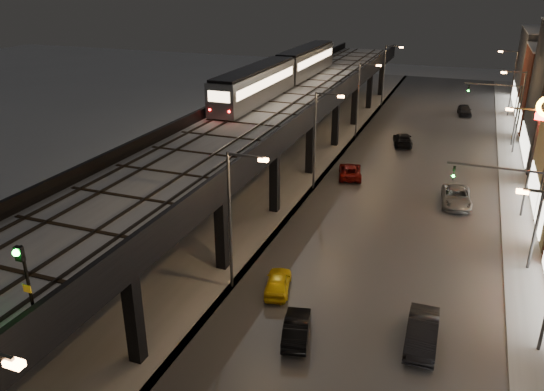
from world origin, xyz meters
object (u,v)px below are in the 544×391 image
(car_onc_silver, at_px, (422,333))
(car_onc_dark, at_px, (456,198))
(car_near_white, at_px, (297,329))
(car_mid_silver, at_px, (350,171))
(car_mid_dark, at_px, (403,140))
(subway_train, at_px, (284,71))
(car_onc_red, at_px, (465,110))
(car_taxi, at_px, (278,283))
(rail_signal, at_px, (23,268))

(car_onc_silver, bearing_deg, car_onc_dark, 86.05)
(car_near_white, xyz_separation_m, car_mid_silver, (-2.93, 25.54, 0.01))
(car_mid_silver, xyz_separation_m, car_mid_dark, (3.33, 12.54, 0.07))
(car_near_white, bearing_deg, subway_train, -82.39)
(car_near_white, height_order, car_onc_red, car_onc_red)
(car_taxi, height_order, car_onc_silver, car_onc_silver)
(car_onc_red, bearing_deg, subway_train, -141.83)
(car_taxi, relative_size, car_mid_silver, 0.80)
(subway_train, height_order, car_mid_dark, subway_train)
(car_onc_silver, bearing_deg, rail_signal, -138.91)
(car_onc_red, bearing_deg, car_mid_silver, -115.72)
(subway_train, distance_m, car_mid_silver, 15.95)
(car_onc_dark, distance_m, car_onc_red, 33.79)
(rail_signal, distance_m, car_onc_red, 68.25)
(car_taxi, distance_m, car_onc_silver, 9.20)
(rail_signal, height_order, car_taxi, rail_signal)
(car_taxi, height_order, car_onc_dark, car_onc_dark)
(car_mid_dark, bearing_deg, car_onc_silver, 87.80)
(car_near_white, height_order, car_mid_dark, car_mid_dark)
(subway_train, distance_m, car_near_white, 38.20)
(rail_signal, bearing_deg, car_taxi, 73.47)
(car_mid_silver, bearing_deg, car_onc_red, -121.09)
(subway_train, height_order, car_mid_silver, subway_train)
(car_mid_silver, xyz_separation_m, car_onc_red, (9.47, 30.37, 0.07))
(subway_train, xyz_separation_m, rail_signal, (6.40, -45.54, 0.47))
(rail_signal, bearing_deg, car_near_white, 56.98)
(car_mid_silver, xyz_separation_m, car_onc_silver, (9.34, -23.72, 0.11))
(car_taxi, relative_size, car_onc_dark, 0.72)
(rail_signal, distance_m, car_onc_silver, 19.81)
(car_onc_red, bearing_deg, car_taxi, -108.31)
(rail_signal, height_order, car_onc_red, rail_signal)
(car_onc_silver, bearing_deg, car_onc_red, 87.96)
(subway_train, relative_size, car_onc_red, 8.09)
(subway_train, xyz_separation_m, car_near_white, (13.25, -35.01, -7.65))
(car_onc_silver, bearing_deg, car_taxi, 164.47)
(car_onc_silver, height_order, car_onc_dark, car_onc_silver)
(rail_signal, distance_m, car_mid_silver, 37.18)
(subway_train, distance_m, car_taxi, 33.70)
(car_near_white, bearing_deg, car_mid_silver, -96.56)
(rail_signal, relative_size, car_near_white, 0.78)
(car_taxi, height_order, car_mid_silver, car_mid_silver)
(rail_signal, height_order, car_mid_dark, rail_signal)
(car_onc_silver, relative_size, car_onc_dark, 0.89)
(car_mid_silver, bearing_deg, subway_train, -56.33)
(car_mid_dark, distance_m, car_onc_red, 18.86)
(car_taxi, bearing_deg, car_mid_silver, -102.30)
(car_onc_dark, bearing_deg, car_near_white, -113.18)
(car_mid_silver, bearing_deg, rail_signal, 70.04)
(car_mid_dark, bearing_deg, car_taxi, 73.46)
(subway_train, distance_m, rail_signal, 45.99)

